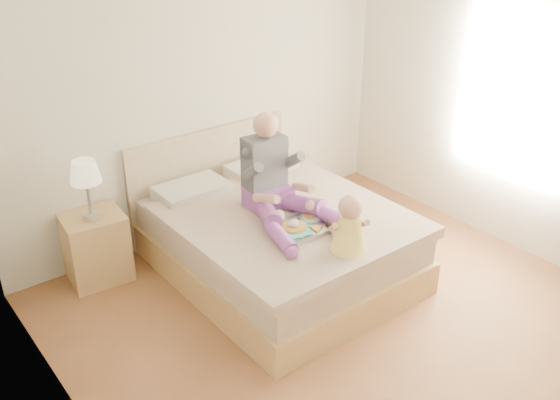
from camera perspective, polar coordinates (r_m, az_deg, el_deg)
room at (r=4.17m, az=9.21°, el=5.37°), size 4.02×4.22×2.71m
bed at (r=5.36m, az=-0.65°, el=-3.33°), size 1.70×2.18×1.00m
nightstand at (r=5.46m, az=-16.46°, el=-4.14°), size 0.53×0.48×0.60m
lamp at (r=5.12m, az=-17.38°, el=2.18°), size 0.25×0.25×0.50m
adult at (r=5.02m, az=-0.35°, el=1.42°), size 0.71×1.02×0.84m
tray at (r=4.88m, az=2.19°, el=-2.18°), size 0.50×0.39×0.14m
baby at (r=4.55m, az=6.30°, el=-2.51°), size 0.34×0.39×0.44m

